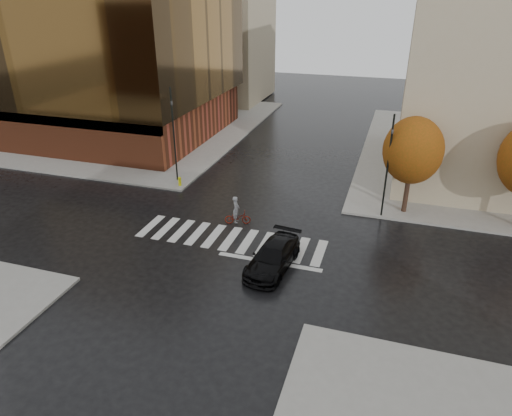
{
  "coord_description": "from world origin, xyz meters",
  "views": [
    {
      "loc": [
        8.85,
        -22.17,
        13.87
      ],
      "look_at": [
        1.43,
        1.15,
        2.0
      ],
      "focal_mm": 32.0,
      "sensor_mm": 36.0,
      "label": 1
    }
  ],
  "objects": [
    {
      "name": "crosswalk",
      "position": [
        0.0,
        0.5,
        0.01
      ],
      "size": [
        12.0,
        3.0,
        0.01
      ],
      "primitive_type": "cube",
      "color": "silver",
      "rests_on": "ground"
    },
    {
      "name": "tree_ne_a",
      "position": [
        10.0,
        7.4,
        4.46
      ],
      "size": [
        3.8,
        3.8,
        6.5
      ],
      "color": "black",
      "rests_on": "sidewalk_ne"
    },
    {
      "name": "traffic_light_ne",
      "position": [
        8.59,
        6.3,
        3.99
      ],
      "size": [
        0.17,
        0.19,
        6.83
      ],
      "rotation": [
        0.0,
        0.0,
        2.96
      ],
      "color": "black",
      "rests_on": "sidewalk_ne"
    },
    {
      "name": "sedan",
      "position": [
        3.33,
        -1.8,
        0.7
      ],
      "size": [
        2.46,
        5.0,
        1.4
      ],
      "primitive_type": "imported",
      "rotation": [
        0.0,
        0.0,
        -0.11
      ],
      "color": "black",
      "rests_on": "ground"
    },
    {
      "name": "office_glass",
      "position": [
        -22.0,
        17.99,
        8.28
      ],
      "size": [
        27.0,
        19.0,
        16.0
      ],
      "color": "brown",
      "rests_on": "sidewalk_nw"
    },
    {
      "name": "cyclist",
      "position": [
        -0.28,
        2.5,
        0.65
      ],
      "size": [
        1.78,
        1.03,
        1.91
      ],
      "rotation": [
        0.0,
        0.0,
        1.85
      ],
      "color": "maroon",
      "rests_on": "ground"
    },
    {
      "name": "manhole",
      "position": [
        3.93,
        -0.56,
        0.01
      ],
      "size": [
        0.86,
        0.86,
        0.01
      ],
      "primitive_type": "cylinder",
      "rotation": [
        0.0,
        0.0,
        -0.41
      ],
      "color": "#4C381B",
      "rests_on": "ground"
    },
    {
      "name": "fire_hydrant",
      "position": [
        -6.5,
        6.81,
        0.54
      ],
      "size": [
        0.25,
        0.25,
        0.71
      ],
      "color": "yellow",
      "rests_on": "sidewalk_nw"
    },
    {
      "name": "traffic_light_nw",
      "position": [
        -7.2,
        7.8,
        4.26
      ],
      "size": [
        0.22,
        0.21,
        7.23
      ],
      "rotation": [
        0.0,
        0.0,
        -1.17
      ],
      "color": "black",
      "rests_on": "sidewalk_nw"
    },
    {
      "name": "sidewalk_nw",
      "position": [
        -21.0,
        21.0,
        0.07
      ],
      "size": [
        30.0,
        30.0,
        0.15
      ],
      "primitive_type": "cube",
      "color": "gray",
      "rests_on": "ground"
    },
    {
      "name": "building_nw_far",
      "position": [
        -16.0,
        37.0,
        10.15
      ],
      "size": [
        14.0,
        12.0,
        20.0
      ],
      "primitive_type": "cube",
      "color": "tan",
      "rests_on": "sidewalk_nw"
    },
    {
      "name": "ground",
      "position": [
        0.0,
        0.0,
        0.0
      ],
      "size": [
        120.0,
        120.0,
        0.0
      ],
      "primitive_type": "plane",
      "color": "black",
      "rests_on": "ground"
    }
  ]
}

